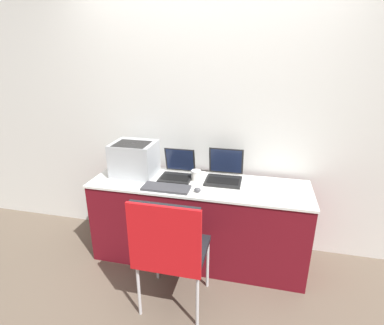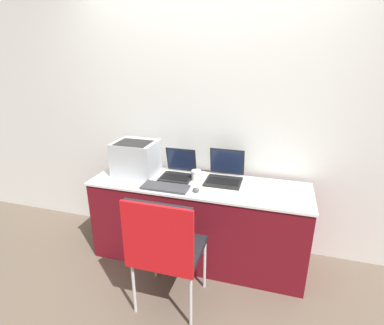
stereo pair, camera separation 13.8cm
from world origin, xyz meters
TOP-DOWN VIEW (x-y plane):
  - ground_plane at (0.00, 0.00)m, footprint 14.00×14.00m
  - wall_back at (0.00, 0.66)m, footprint 8.00×0.05m
  - table at (0.00, 0.28)m, footprint 1.94×0.58m
  - printer at (-0.63, 0.35)m, footprint 0.39×0.33m
  - laptop_left at (-0.22, 0.38)m, footprint 0.29×0.30m
  - laptop_right at (0.21, 0.41)m, footprint 0.32×0.32m
  - external_keyboard at (-0.24, 0.10)m, footprint 0.40×0.17m
  - coffee_cup at (-0.04, 0.34)m, footprint 0.09×0.09m
  - mouse at (0.03, 0.10)m, footprint 0.06×0.05m
  - chair at (-0.06, -0.42)m, footprint 0.50×0.46m

SIDE VIEW (x-z plane):
  - ground_plane at x=0.00m, z-range 0.00..0.00m
  - table at x=0.00m, z-range 0.00..0.78m
  - chair at x=-0.06m, z-range 0.12..1.08m
  - external_keyboard at x=-0.24m, z-range 0.77..0.79m
  - mouse at x=0.03m, z-range 0.77..0.81m
  - coffee_cup at x=-0.04m, z-range 0.78..0.87m
  - laptop_left at x=-0.22m, z-range 0.70..0.95m
  - laptop_right at x=0.21m, z-range 0.70..0.97m
  - printer at x=-0.63m, z-range 0.79..1.10m
  - wall_back at x=0.00m, z-range 0.00..2.60m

